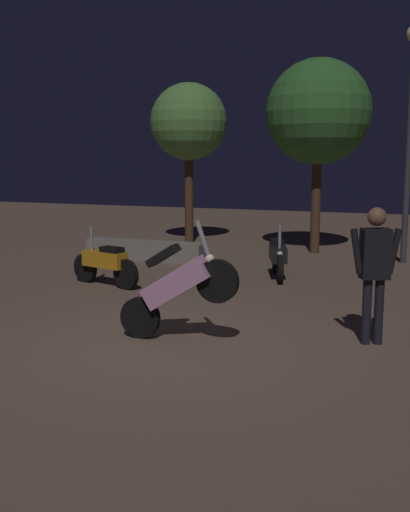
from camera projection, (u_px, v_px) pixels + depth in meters
ground_plane at (170, 345)px, 7.98m from camera, size 40.00×40.00×0.00m
motorcycle_pink_foreground at (177, 287)px, 7.96m from camera, size 1.66×0.30×1.63m
motorcycle_orange_parked_left at (105, 263)px, 11.54m from camera, size 1.62×0.56×1.11m
motorcycle_black_parked_right at (278, 256)px, 12.28m from camera, size 0.63×1.60×1.11m
person_rider_beside at (375, 263)px, 7.84m from camera, size 0.65×0.36×1.79m
tree_left_bg at (318, 113)px, 15.02m from camera, size 2.58×2.58×4.79m
tree_center_bg at (189, 123)px, 16.84m from camera, size 2.11×2.11×4.42m
planter_wall_low at (145, 250)px, 14.48m from camera, size 2.94×0.50×0.45m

